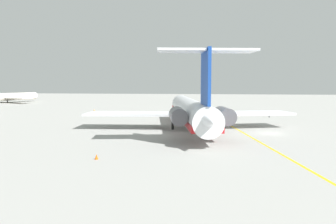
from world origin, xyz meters
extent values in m
plane|color=#9E9E99|center=(0.00, 0.00, 0.00)|extent=(369.94, 369.94, 0.00)
cylinder|color=silver|center=(3.72, 13.26, 3.34)|extent=(37.66, 10.89, 4.01)
cone|color=silver|center=(22.17, 16.74, 3.34)|extent=(4.81, 4.55, 3.85)
cone|color=silver|center=(-14.74, 9.78, 3.70)|extent=(6.37, 4.43, 3.41)
cube|color=#B2191E|center=(3.72, 13.26, 2.44)|extent=(36.85, 10.82, 0.88)
cube|color=silver|center=(2.62, 23.59, 2.64)|extent=(7.60, 17.15, 0.40)
cube|color=silver|center=(6.45, 3.24, 2.64)|extent=(10.79, 17.79, 0.40)
cylinder|color=#515156|center=(-9.60, 14.03, 3.64)|extent=(5.35, 3.21, 2.32)
cube|color=silver|center=(-9.47, 13.35, 3.64)|extent=(3.19, 1.81, 0.48)
cylinder|color=#515156|center=(-8.40, 7.70, 3.64)|extent=(5.35, 3.21, 2.32)
cube|color=silver|center=(-8.53, 8.38, 3.64)|extent=(3.19, 1.81, 0.48)
cube|color=#19429E|center=(-12.28, 10.25, 8.89)|extent=(5.41, 1.40, 7.10)
cube|color=silver|center=(-13.29, 13.33, 12.15)|extent=(4.77, 6.44, 0.28)
cube|color=silver|center=(-12.10, 7.01, 12.15)|extent=(4.77, 6.44, 0.28)
cylinder|color=black|center=(14.99, 15.38, 1.52)|extent=(0.44, 0.44, 3.04)
cylinder|color=black|center=(1.89, 16.18, 1.52)|extent=(0.44, 0.44, 3.04)
cylinder|color=black|center=(3.08, 9.88, 1.52)|extent=(0.44, 0.44, 3.04)
cylinder|color=silver|center=(68.19, 94.39, 2.48)|extent=(25.91, 13.47, 3.21)
cone|color=silver|center=(80.52, 89.12, 2.48)|extent=(3.61, 3.83, 3.05)
cube|color=silver|center=(65.16, 87.28, 2.16)|extent=(9.09, 13.09, 0.38)
cylinder|color=black|center=(68.19, 94.39, 1.08)|extent=(0.38, 0.38, 2.16)
cylinder|color=black|center=(21.62, 38.25, 0.41)|extent=(0.10, 0.10, 0.81)
cylinder|color=black|center=(21.75, 38.29, 0.41)|extent=(0.10, 0.10, 0.81)
cylinder|color=orange|center=(21.69, 38.27, 1.13)|extent=(0.27, 0.27, 0.64)
sphere|color=tan|center=(21.69, 38.27, 1.58)|extent=(0.25, 0.25, 0.25)
cylinder|color=orange|center=(21.51, 38.22, 1.17)|extent=(0.07, 0.07, 0.55)
cylinder|color=orange|center=(21.86, 38.32, 1.17)|extent=(0.07, 0.07, 0.55)
cylinder|color=black|center=(24.27, -4.20, 0.39)|extent=(0.10, 0.10, 0.78)
cylinder|color=black|center=(24.18, -4.30, 0.39)|extent=(0.10, 0.10, 0.78)
cylinder|color=gray|center=(24.22, -4.25, 1.09)|extent=(0.26, 0.26, 0.62)
sphere|color=tan|center=(24.22, -4.25, 1.53)|extent=(0.25, 0.25, 0.25)
cylinder|color=gray|center=(24.35, -4.13, 1.13)|extent=(0.07, 0.07, 0.53)
cylinder|color=gray|center=(24.10, -4.38, 1.13)|extent=(0.07, 0.07, 0.53)
cone|color=#EA590F|center=(-20.73, 21.62, 0.28)|extent=(0.40, 0.40, 0.55)
cube|color=gold|center=(3.72, 4.91, 0.00)|extent=(79.60, 14.51, 0.01)
camera|label=1|loc=(-52.11, 9.57, 8.11)|focal=33.32mm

